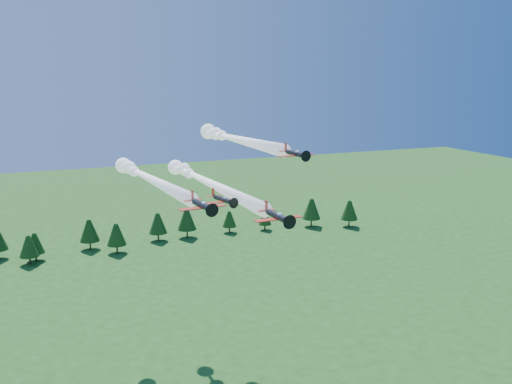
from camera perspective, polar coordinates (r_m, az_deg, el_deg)
name	(u,v)px	position (r m, az deg, el deg)	size (l,w,h in m)	color
plane_lead	(206,181)	(121.08, -5.02, 1.08)	(8.60, 60.45, 3.70)	black
plane_left	(148,177)	(122.34, -10.77, 1.44)	(11.02, 52.56, 3.70)	black
plane_right	(234,139)	(124.97, -2.17, 5.35)	(8.59, 46.51, 3.70)	black
plane_slot	(223,199)	(105.19, -3.32, -0.75)	(7.18, 7.90, 2.51)	black
treeline	(138,229)	(213.13, -11.70, -3.61)	(178.72, 19.58, 11.73)	#382314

